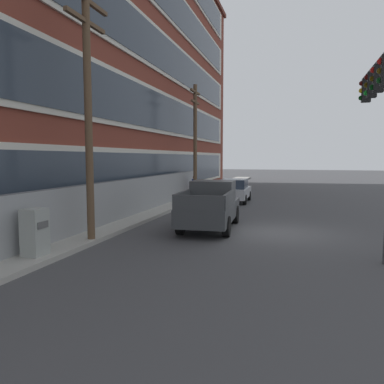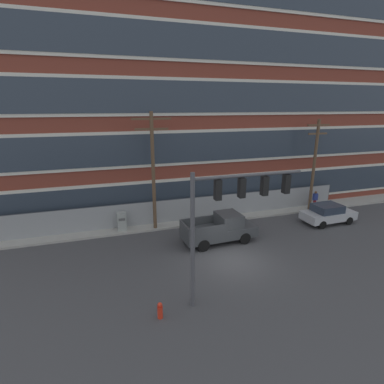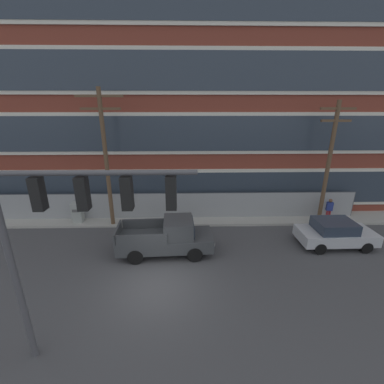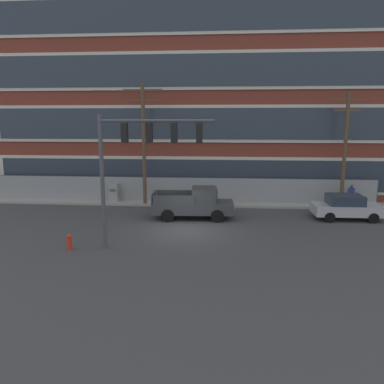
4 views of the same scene
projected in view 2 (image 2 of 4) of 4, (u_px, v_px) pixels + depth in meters
name	position (u px, v px, depth m)	size (l,w,h in m)	color
ground_plane	(233.00, 261.00, 18.20)	(160.00, 160.00, 0.00)	#424244
sidewalk_building_side	(197.00, 220.00, 24.54)	(80.00, 2.02, 0.16)	#9E9B93
brick_mill_building	(228.00, 99.00, 29.65)	(47.62, 12.16, 19.50)	brown
chain_link_fence	(171.00, 211.00, 23.83)	(30.66, 0.06, 1.98)	gray
traffic_signal_mast	(230.00, 206.00, 13.39)	(5.39, 0.43, 6.45)	#4C4C51
pickup_truck_dark_grey	(221.00, 229.00, 20.60)	(5.22, 2.25, 2.00)	#383A3D
sedan_silver	(328.00, 213.00, 23.97)	(4.23, 2.02, 1.56)	#B2B5BA
utility_pole_near_corner	(153.00, 167.00, 21.47)	(2.75, 0.26, 8.74)	brown
utility_pole_midblock	(314.00, 162.00, 25.75)	(2.15, 0.26, 8.05)	brown
electrical_cabinet	(122.00, 222.00, 22.26)	(0.66, 0.57, 1.53)	#939993
pedestrian_near_cabinet	(315.00, 199.00, 27.18)	(0.43, 0.30, 1.69)	maroon
fire_hydrant	(160.00, 310.00, 13.26)	(0.24, 0.24, 0.78)	red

